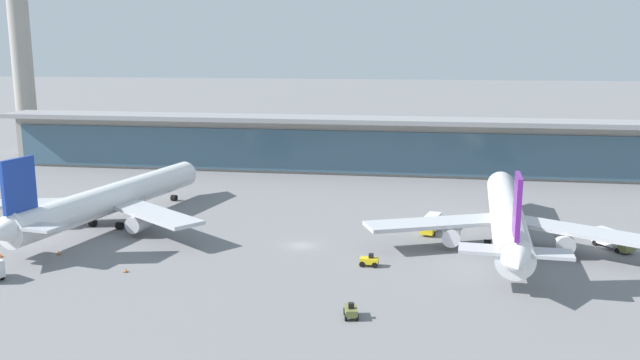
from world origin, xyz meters
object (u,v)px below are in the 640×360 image
Objects in this scene: service_truck_near_nose_olive at (611,239)px; safety_cone_bravo at (1,255)px; service_truck_by_tail_yellow at (369,261)px; safety_cone_charlie at (59,253)px; airliner_centre_stand at (507,216)px; control_tower at (20,40)px; airliner_left_stand at (110,199)px; service_truck_mid_apron_yellow at (432,223)px; service_truck_on_taxiway_olive at (351,311)px; safety_cone_delta at (126,270)px.

safety_cone_bravo is at bearing -168.08° from service_truck_near_nose_olive.
safety_cone_charlie is (-50.90, -2.40, -0.56)m from service_truck_by_tail_yellow.
control_tower is (-142.14, 83.63, 30.54)m from airliner_centre_stand.
service_truck_by_tail_yellow reaches higher than safety_cone_charlie.
airliner_left_stand is at bearing 162.53° from service_truck_by_tail_yellow.
control_tower is at bearing 120.39° from safety_cone_bravo.
service_truck_mid_apron_yellow is at bearing 150.93° from airliner_centre_stand.
service_truck_on_taxiway_olive is (-10.14, -41.78, -0.82)m from service_truck_mid_apron_yellow.
safety_cone_bravo is (-98.99, -20.90, -1.37)m from service_truck_near_nose_olive.
safety_cone_bravo is at bearing -166.51° from airliner_centre_stand.
airliner_centre_stand is at bearing -175.62° from service_truck_near_nose_olive.
airliner_left_stand reaches higher than safety_cone_delta.
service_truck_on_taxiway_olive is at bearing -14.50° from safety_cone_bravo.
airliner_centre_stand is 8.13× the size of service_truck_mid_apron_yellow.
safety_cone_charlie is (-50.39, 17.93, -0.56)m from service_truck_on_taxiway_olive.
service_truck_near_nose_olive reaches higher than safety_cone_charlie.
service_truck_by_tail_yellow is at bearing -146.74° from airliner_centre_stand.
service_truck_on_taxiway_olive is at bearing -103.65° from service_truck_mid_apron_yellow.
service_truck_by_tail_yellow is 0.94× the size of service_truck_on_taxiway_olive.
service_truck_by_tail_yellow is at bearing 88.56° from service_truck_on_taxiway_olive.
airliner_left_stand reaches higher than safety_cone_charlie.
safety_cone_bravo is 9.02m from safety_cone_charlie.
service_truck_by_tail_yellow is (-39.48, -15.83, -0.82)m from service_truck_near_nose_olive.
airliner_centre_stand is (72.87, -1.48, 0.00)m from airliner_left_stand.
airliner_left_stand reaches higher than service_truck_on_taxiway_olive.
service_truck_near_nose_olive reaches higher than safety_cone_bravo.
service_truck_on_taxiway_olive is 4.48× the size of safety_cone_bravo.
control_tower is (-129.65, 76.69, 34.06)m from service_truck_mid_apron_yellow.
service_truck_near_nose_olive is 2.35× the size of service_truck_on_taxiway_olive.
service_truck_by_tail_yellow is at bearing -158.15° from service_truck_near_nose_olive.
airliner_centre_stand is 0.95× the size of control_tower.
service_truck_on_taxiway_olive is at bearing -19.59° from safety_cone_charlie.
service_truck_near_nose_olive is 0.11× the size of control_tower.
safety_cone_delta is (-35.67, 11.61, -0.56)m from service_truck_on_taxiway_olive.
airliner_centre_stand reaches higher than safety_cone_charlie.
safety_cone_charlie is at bearing -168.59° from service_truck_near_nose_olive.
service_truck_near_nose_olive is at bearing -10.65° from service_truck_mid_apron_yellow.
service_truck_mid_apron_yellow is 10.91× the size of safety_cone_delta.
airliner_centre_stand reaches higher than service_truck_on_taxiway_olive.
airliner_left_stand is at bearing 179.91° from service_truck_near_nose_olive.
control_tower is at bearing 149.53° from airliner_centre_stand.
service_truck_mid_apron_yellow is 43.00m from service_truck_on_taxiway_olive.
safety_cone_delta is (-75.66, -24.56, -1.37)m from service_truck_near_nose_olive.
control_tower is 124.78m from safety_cone_bravo.
airliner_centre_stand is at bearing 33.26° from service_truck_by_tail_yellow.
service_truck_mid_apron_yellow is at bearing -30.61° from control_tower.
control_tower reaches higher than service_truck_mid_apron_yellow.
safety_cone_charlie is at bearing -166.96° from airliner_centre_stand.
airliner_left_stand is 20.98× the size of service_truck_by_tail_yellow.
service_truck_by_tail_yellow is at bearing 2.70° from safety_cone_charlie.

